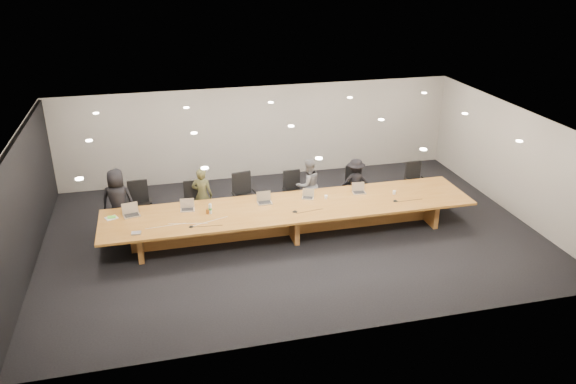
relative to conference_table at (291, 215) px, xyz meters
name	(u,v)px	position (x,y,z in m)	size (l,w,h in m)	color
ground	(291,234)	(0.00, 0.00, -0.52)	(12.00, 12.00, 0.00)	black
back_wall	(259,132)	(0.00, 4.00, 0.88)	(12.00, 0.02, 2.80)	beige
left_wall_panel	(23,208)	(-5.94, 0.00, 0.85)	(0.08, 7.84, 2.74)	black
conference_table	(291,215)	(0.00, 0.00, 0.00)	(9.00, 1.80, 0.75)	#915A1F
chair_far_left	(140,205)	(-3.58, 1.31, 0.07)	(0.61, 0.61, 1.19)	black
chair_left	(194,203)	(-2.23, 1.23, 0.02)	(0.55, 0.55, 1.09)	black
chair_mid_left	(245,196)	(-0.93, 1.21, 0.08)	(0.61, 0.61, 1.20)	black
chair_mid_right	(294,191)	(0.42, 1.30, 0.03)	(0.56, 0.56, 1.10)	black
chair_right	(353,186)	(2.09, 1.32, 0.01)	(0.54, 0.54, 1.06)	black
chair_far_right	(416,181)	(3.87, 1.18, 0.03)	(0.56, 0.56, 1.09)	black
person_a	(118,201)	(-4.08, 1.18, 0.30)	(0.80, 0.52, 1.64)	black
person_b	(202,195)	(-2.02, 1.23, 0.21)	(0.53, 0.35, 1.46)	#404023
person_c	(308,185)	(0.78, 1.25, 0.20)	(0.70, 0.55, 1.44)	#5C5C5F
person_d	(355,182)	(2.11, 1.24, 0.15)	(0.87, 0.50, 1.34)	black
laptop_a	(131,210)	(-3.75, 0.37, 0.38)	(0.37, 0.27, 0.29)	#C2B094
laptop_b	(187,205)	(-2.46, 0.38, 0.36)	(0.33, 0.24, 0.26)	#C5B097
laptop_c	(265,198)	(-0.58, 0.32, 0.37)	(0.35, 0.25, 0.28)	tan
laptop_d	(308,194)	(0.52, 0.36, 0.34)	(0.29, 0.21, 0.23)	beige
laptop_e	(359,188)	(1.89, 0.36, 0.36)	(0.33, 0.24, 0.26)	#BEAB91
water_bottle	(210,209)	(-1.94, 0.06, 0.35)	(0.08, 0.08, 0.24)	silver
amber_mug	(208,211)	(-2.00, 0.07, 0.29)	(0.09, 0.09, 0.11)	brown
paper_cup_near	(326,197)	(0.96, 0.23, 0.27)	(0.08, 0.08, 0.09)	white
paper_cup_far	(394,193)	(2.73, 0.07, 0.28)	(0.08, 0.08, 0.10)	silver
notepad	(111,218)	(-4.20, 0.35, 0.24)	(0.26, 0.21, 0.02)	silver
lime_gadget	(112,217)	(-4.20, 0.35, 0.26)	(0.18, 0.10, 0.03)	#5FD538
av_box	(136,233)	(-3.64, -0.57, 0.24)	(0.21, 0.15, 0.03)	#ADADB2
mic_left	(191,226)	(-2.44, -0.53, 0.24)	(0.12, 0.12, 0.03)	black
mic_center	(295,211)	(0.01, -0.33, 0.25)	(0.13, 0.13, 0.03)	black
mic_right	(395,201)	(2.58, -0.33, 0.25)	(0.12, 0.12, 0.03)	black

